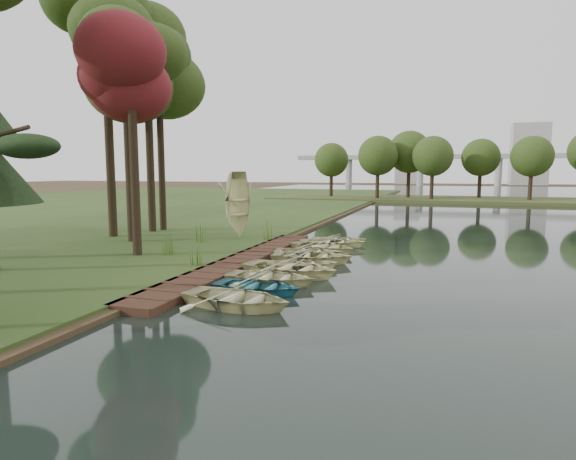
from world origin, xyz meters
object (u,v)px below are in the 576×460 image
(boardwalk, at_px, (241,262))
(stored_rowboat, at_px, (238,230))
(rowboat_2, at_px, (270,275))
(rowboat_1, at_px, (257,284))
(rowboat_0, at_px, (237,296))

(boardwalk, height_order, stored_rowboat, stored_rowboat)
(boardwalk, xyz_separation_m, rowboat_2, (2.55, -3.23, 0.24))
(boardwalk, relative_size, rowboat_1, 5.27)
(rowboat_1, bearing_deg, boardwalk, 30.62)
(rowboat_1, height_order, stored_rowboat, stored_rowboat)
(stored_rowboat, bearing_deg, boardwalk, -131.80)
(boardwalk, distance_m, rowboat_1, 5.22)
(rowboat_0, distance_m, rowboat_2, 3.02)
(boardwalk, relative_size, rowboat_2, 4.84)
(rowboat_0, height_order, rowboat_1, rowboat_0)
(rowboat_1, distance_m, stored_rowboat, 12.25)
(stored_rowboat, bearing_deg, rowboat_2, -126.85)
(rowboat_1, bearing_deg, rowboat_2, 1.48)
(rowboat_0, relative_size, rowboat_2, 1.05)
(rowboat_2, height_order, stored_rowboat, stored_rowboat)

